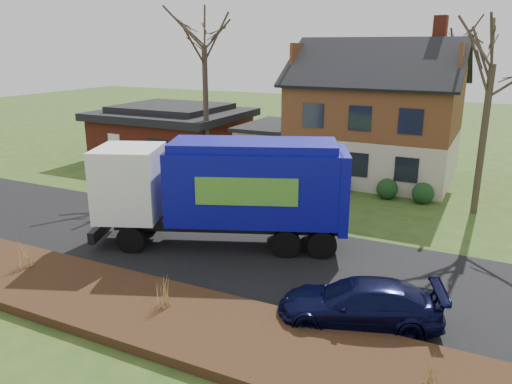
% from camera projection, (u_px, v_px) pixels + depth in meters
% --- Properties ---
extents(ground, '(120.00, 120.00, 0.00)m').
position_uv_depth(ground, '(234.00, 252.00, 19.35)').
color(ground, '#2D4918').
rests_on(ground, ground).
extents(road, '(80.00, 7.00, 0.02)m').
position_uv_depth(road, '(234.00, 251.00, 19.35)').
color(road, black).
rests_on(road, ground).
extents(mulch_verge, '(80.00, 3.50, 0.30)m').
position_uv_depth(mulch_verge, '(148.00, 311.00, 14.75)').
color(mulch_verge, black).
rests_on(mulch_verge, ground).
extents(main_house, '(12.95, 8.95, 9.26)m').
position_uv_depth(main_house, '(368.00, 109.00, 29.53)').
color(main_house, beige).
rests_on(main_house, ground).
extents(ranch_house, '(9.80, 8.20, 3.70)m').
position_uv_depth(ranch_house, '(173.00, 132.00, 35.10)').
color(ranch_house, maroon).
rests_on(ranch_house, ground).
extents(garbage_truck, '(10.12, 6.14, 4.22)m').
position_uv_depth(garbage_truck, '(227.00, 186.00, 19.41)').
color(garbage_truck, black).
rests_on(garbage_truck, ground).
extents(silver_sedan, '(5.06, 2.88, 1.58)m').
position_uv_depth(silver_sedan, '(200.00, 188.00, 25.16)').
color(silver_sedan, '#95979C').
rests_on(silver_sedan, ground).
extents(navy_wagon, '(4.97, 3.25, 1.34)m').
position_uv_depth(navy_wagon, '(359.00, 304.00, 14.14)').
color(navy_wagon, black).
rests_on(navy_wagon, ground).
extents(tree_front_west, '(3.59, 3.59, 10.66)m').
position_uv_depth(tree_front_west, '(204.00, 25.00, 28.59)').
color(tree_front_west, '#3D3024').
rests_on(tree_front_west, ground).
extents(tree_front_east, '(3.55, 3.55, 9.86)m').
position_uv_depth(tree_front_east, '(496.00, 37.00, 21.60)').
color(tree_front_east, '#423728').
rests_on(tree_front_east, ground).
extents(tree_back, '(3.25, 3.25, 10.29)m').
position_uv_depth(tree_back, '(457.00, 31.00, 33.46)').
color(tree_back, '#3B2D23').
rests_on(tree_back, ground).
extents(grass_clump_west, '(0.38, 0.31, 1.01)m').
position_uv_depth(grass_clump_west, '(25.00, 253.00, 17.26)').
color(grass_clump_west, tan).
rests_on(grass_clump_west, mulch_verge).
extents(grass_clump_mid, '(0.35, 0.29, 0.97)m').
position_uv_depth(grass_clump_mid, '(165.00, 291.00, 14.64)').
color(grass_clump_mid, '#A9914A').
rests_on(grass_clump_mid, mulch_verge).
extents(grass_clump_east, '(0.35, 0.29, 0.87)m').
position_uv_depth(grass_clump_east, '(429.00, 368.00, 11.22)').
color(grass_clump_east, '#9E7B46').
rests_on(grass_clump_east, mulch_verge).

